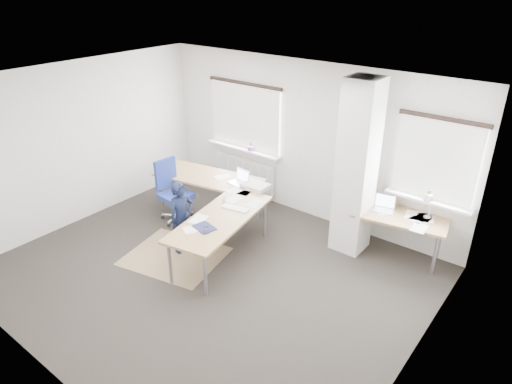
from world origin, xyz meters
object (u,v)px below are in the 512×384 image
Objects in this scene: desk_main at (217,197)px; task_chair at (175,204)px; person at (182,218)px; desk_side at (401,218)px.

task_chair is (-0.94, -0.11, -0.38)m from desk_main.
desk_main is 1.02m from task_chair.
task_chair is 1.10m from person.
desk_side is 1.25× the size of person.
person is at bearing -106.32° from desk_main.
desk_side reaches higher than task_chair.
desk_side reaches higher than desk_main.
task_chair is (-3.63, -1.33, -0.37)m from desk_side.
person is (0.86, -0.62, 0.29)m from task_chair.
desk_main is 1.88× the size of desk_side.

